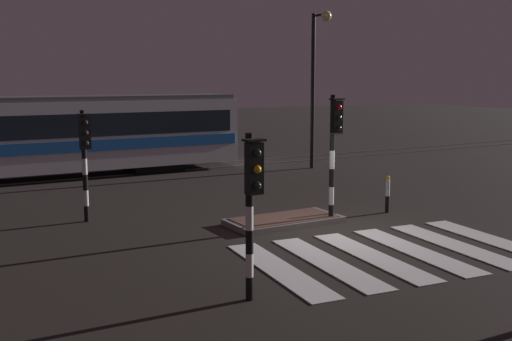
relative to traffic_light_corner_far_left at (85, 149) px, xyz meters
name	(u,v)px	position (x,y,z in m)	size (l,w,h in m)	color
ground_plane	(339,234)	(5.23, -4.52, -2.04)	(120.00, 120.00, 0.00)	black
rail_near	(165,172)	(5.23, 7.51, -2.03)	(80.00, 0.12, 0.03)	#59595E
rail_far	(153,168)	(5.23, 8.94, -2.03)	(80.00, 0.12, 0.03)	#59595E
crosswalk_zebra	(394,253)	(5.23, -6.56, -2.03)	(6.92, 4.79, 0.02)	silver
traffic_island	(284,220)	(4.63, -2.87, -1.95)	(3.14, 1.49, 0.18)	slate
traffic_light_corner_far_left	(85,149)	(0.00, 0.00, 0.00)	(0.36, 0.42, 3.10)	black
traffic_light_corner_near_left	(252,192)	(0.95, -7.56, -0.05)	(0.36, 0.42, 3.01)	black
traffic_light_median_centre	(334,139)	(5.82, -3.49, 0.28)	(0.36, 0.42, 3.51)	black
street_lamp_trackside_right	(317,70)	(11.33, 5.10, 2.27)	(0.44, 1.21, 6.74)	black
tram	(49,135)	(0.67, 8.22, -0.29)	(15.78, 2.58, 4.15)	silver
bollard_island_edge	(388,194)	(8.04, -3.21, -1.48)	(0.12, 0.12, 1.11)	black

